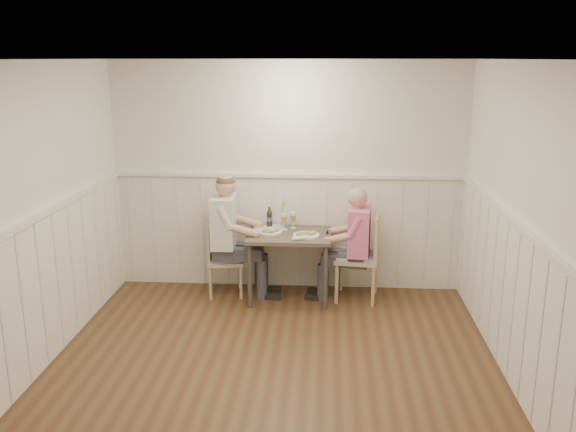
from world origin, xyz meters
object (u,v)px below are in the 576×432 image
(chair_left, at_px, (220,257))
(diner_cream, at_px, (228,245))
(beer_bottle, at_px, (269,218))
(grass_vase, at_px, (282,213))
(chair_right, at_px, (363,253))
(dining_table, at_px, (289,242))
(man_in_pink, at_px, (355,253))

(chair_left, distance_m, diner_cream, 0.17)
(beer_bottle, relative_size, grass_vase, 0.64)
(chair_right, height_order, grass_vase, grass_vase)
(chair_right, bearing_deg, dining_table, -178.18)
(diner_cream, bearing_deg, chair_left, 168.38)
(dining_table, bearing_deg, diner_cream, 177.28)
(dining_table, relative_size, chair_right, 0.93)
(man_in_pink, bearing_deg, dining_table, 179.73)
(chair_left, height_order, beer_bottle, beer_bottle)
(chair_right, relative_size, man_in_pink, 0.76)
(chair_right, relative_size, beer_bottle, 4.27)
(man_in_pink, relative_size, beer_bottle, 5.64)
(chair_left, bearing_deg, man_in_pink, -2.15)
(dining_table, xyz_separation_m, grass_vase, (-0.10, 0.25, 0.26))
(chair_left, distance_m, grass_vase, 0.84)
(chair_left, height_order, grass_vase, grass_vase)
(dining_table, distance_m, beer_bottle, 0.41)
(beer_bottle, xyz_separation_m, grass_vase, (0.14, -0.02, 0.06))
(chair_left, xyz_separation_m, man_in_pink, (1.50, -0.06, 0.09))
(dining_table, height_order, diner_cream, diner_cream)
(chair_right, bearing_deg, grass_vase, 165.94)
(man_in_pink, height_order, diner_cream, diner_cream)
(chair_right, xyz_separation_m, beer_bottle, (-1.05, 0.24, 0.32))
(beer_bottle, height_order, grass_vase, grass_vase)
(chair_right, bearing_deg, beer_bottle, 166.99)
(dining_table, height_order, chair_left, chair_left)
(beer_bottle, bearing_deg, grass_vase, -6.15)
(grass_vase, bearing_deg, chair_left, -163.59)
(chair_left, bearing_deg, chair_right, -0.98)
(diner_cream, relative_size, beer_bottle, 6.15)
(man_in_pink, bearing_deg, chair_left, 177.85)
(diner_cream, bearing_deg, man_in_pink, -1.47)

